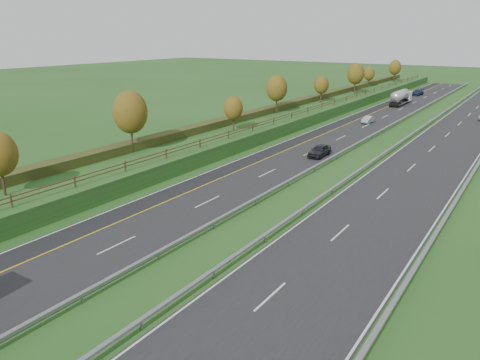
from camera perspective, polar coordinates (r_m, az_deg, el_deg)
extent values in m
plane|color=#224D1B|center=(71.83, 16.07, 3.76)|extent=(400.00, 400.00, 0.00)
cube|color=black|center=(78.98, 11.63, 5.30)|extent=(10.50, 200.00, 0.04)
cube|color=black|center=(74.75, 23.45, 3.53)|extent=(10.50, 200.00, 0.04)
cube|color=black|center=(80.38, 9.14, 5.64)|extent=(3.00, 200.00, 0.04)
cube|color=silver|center=(80.90, 8.30, 5.78)|extent=(0.15, 200.00, 0.01)
cube|color=gold|center=(79.80, 10.13, 5.53)|extent=(0.15, 200.00, 0.01)
cube|color=silver|center=(77.33, 15.11, 4.82)|extent=(0.15, 200.00, 0.01)
cube|color=silver|center=(75.68, 19.71, 4.13)|extent=(0.15, 200.00, 0.01)
cube|color=silver|center=(38.78, -14.77, -7.66)|extent=(0.15, 4.00, 0.01)
cube|color=silver|center=(30.86, 3.71, -13.97)|extent=(0.15, 4.00, 0.01)
cube|color=silver|center=(46.93, -3.99, -2.64)|extent=(0.15, 4.00, 0.01)
cube|color=silver|center=(40.63, 12.12, -6.28)|extent=(0.15, 4.00, 0.01)
cube|color=silver|center=(56.47, 3.33, 0.86)|extent=(0.15, 4.00, 0.01)
cube|color=silver|center=(51.35, 17.01, -1.60)|extent=(0.15, 4.00, 0.01)
cube|color=silver|center=(66.81, 8.47, 3.31)|extent=(0.15, 4.00, 0.01)
cube|color=silver|center=(62.54, 20.17, 1.44)|extent=(0.15, 4.00, 0.01)
cube|color=silver|center=(77.62, 12.21, 5.08)|extent=(0.15, 4.00, 0.01)
cube|color=silver|center=(73.99, 22.36, 3.55)|extent=(0.15, 4.00, 0.01)
cube|color=silver|center=(88.75, 15.05, 6.39)|extent=(0.15, 4.00, 0.01)
cube|color=silver|center=(85.58, 23.97, 5.09)|extent=(0.15, 4.00, 0.01)
cube|color=silver|center=(100.07, 17.25, 7.40)|extent=(0.15, 4.00, 0.01)
cube|color=silver|center=(97.28, 25.20, 6.26)|extent=(0.15, 4.00, 0.01)
cube|color=silver|center=(111.54, 19.02, 8.19)|extent=(0.15, 4.00, 0.01)
cube|color=silver|center=(109.04, 26.17, 7.17)|extent=(0.15, 4.00, 0.01)
cube|color=silver|center=(123.11, 20.46, 8.83)|extent=(0.15, 4.00, 0.01)
cube|color=silver|center=(120.84, 26.95, 7.91)|extent=(0.15, 4.00, 0.01)
cube|color=silver|center=(134.75, 21.65, 9.36)|extent=(0.15, 4.00, 0.01)
cube|color=silver|center=(146.45, 22.66, 9.80)|extent=(0.15, 4.00, 0.01)
cube|color=silver|center=(158.20, 23.52, 10.17)|extent=(0.15, 4.00, 0.01)
cube|color=silver|center=(169.98, 24.26, 10.49)|extent=(0.15, 4.00, 0.01)
cube|color=#224D1B|center=(84.28, 3.40, 7.05)|extent=(12.00, 200.00, 2.00)
cube|color=#2C3817|center=(85.01, 2.23, 8.22)|extent=(2.20, 180.00, 1.10)
cube|color=#422B19|center=(81.92, 6.17, 7.78)|extent=(0.08, 184.00, 0.10)
cube|color=#422B19|center=(81.85, 6.18, 8.06)|extent=(0.08, 184.00, 0.10)
cube|color=#422B19|center=(43.99, -26.10, -2.31)|extent=(0.12, 0.12, 1.20)
cube|color=#422B19|center=(47.38, -19.47, -0.17)|extent=(0.12, 0.12, 1.20)
cube|color=#422B19|center=(51.38, -13.80, 1.66)|extent=(0.12, 0.12, 1.20)
cube|color=#422B19|center=(55.85, -8.99, 3.20)|extent=(0.12, 0.12, 1.20)
cube|color=#422B19|center=(60.68, -4.90, 4.49)|extent=(0.12, 0.12, 1.20)
cube|color=#422B19|center=(65.81, -1.42, 5.56)|extent=(0.12, 0.12, 1.20)
cube|color=#422B19|center=(71.15, 1.55, 6.46)|extent=(0.12, 0.12, 1.20)
cube|color=#422B19|center=(76.68, 4.11, 7.22)|extent=(0.12, 0.12, 1.20)
cube|color=#422B19|center=(82.35, 6.33, 7.86)|extent=(0.12, 0.12, 1.20)
cube|color=#422B19|center=(88.13, 8.27, 8.41)|extent=(0.12, 0.12, 1.20)
cube|color=#422B19|center=(94.01, 9.97, 8.89)|extent=(0.12, 0.12, 1.20)
cube|color=#422B19|center=(99.97, 11.48, 9.30)|extent=(0.12, 0.12, 1.20)
cube|color=#422B19|center=(105.98, 12.81, 9.66)|extent=(0.12, 0.12, 1.20)
cube|color=#422B19|center=(112.06, 14.01, 9.98)|extent=(0.12, 0.12, 1.20)
cube|color=#422B19|center=(118.17, 15.08, 10.26)|extent=(0.12, 0.12, 1.20)
cube|color=#422B19|center=(124.33, 16.05, 10.51)|extent=(0.12, 0.12, 1.20)
cube|color=#422B19|center=(130.52, 16.93, 10.73)|extent=(0.12, 0.12, 1.20)
cube|color=#422B19|center=(136.74, 17.73, 10.93)|extent=(0.12, 0.12, 1.20)
cube|color=#422B19|center=(142.98, 18.46, 11.11)|extent=(0.12, 0.12, 1.20)
cube|color=#422B19|center=(149.25, 19.13, 11.28)|extent=(0.12, 0.12, 1.20)
cube|color=#422B19|center=(155.53, 19.75, 11.43)|extent=(0.12, 0.12, 1.20)
cube|color=#422B19|center=(161.84, 20.32, 11.57)|extent=(0.12, 0.12, 1.20)
cube|color=#422B19|center=(168.15, 20.84, 11.69)|extent=(0.12, 0.12, 1.20)
cube|color=gray|center=(77.03, 15.60, 5.17)|extent=(0.32, 200.00, 0.18)
cube|color=gray|center=(31.69, -18.71, -13.56)|extent=(0.10, 0.14, 0.56)
cube|color=gray|center=(35.76, -9.90, -9.13)|extent=(0.10, 0.14, 0.56)
cube|color=gray|center=(40.64, -3.19, -5.54)|extent=(0.10, 0.14, 0.56)
cube|color=gray|center=(46.06, 1.94, -2.69)|extent=(0.10, 0.14, 0.56)
cube|color=gray|center=(51.87, 5.95, -0.45)|extent=(0.10, 0.14, 0.56)
cube|color=gray|center=(57.93, 9.13, 1.33)|extent=(0.10, 0.14, 0.56)
cube|color=gray|center=(64.19, 11.70, 2.77)|extent=(0.10, 0.14, 0.56)
cube|color=gray|center=(70.59, 13.82, 3.95)|extent=(0.10, 0.14, 0.56)
cube|color=gray|center=(77.09, 15.58, 4.92)|extent=(0.10, 0.14, 0.56)
cube|color=gray|center=(83.68, 17.08, 5.74)|extent=(0.10, 0.14, 0.56)
cube|color=gray|center=(90.32, 18.35, 6.43)|extent=(0.10, 0.14, 0.56)
cube|color=gray|center=(97.02, 19.46, 7.03)|extent=(0.10, 0.14, 0.56)
cube|color=gray|center=(103.75, 20.42, 7.55)|extent=(0.10, 0.14, 0.56)
cube|color=gray|center=(110.52, 21.27, 8.00)|extent=(0.10, 0.14, 0.56)
cube|color=gray|center=(117.32, 22.02, 8.40)|extent=(0.10, 0.14, 0.56)
cube|color=gray|center=(124.14, 22.69, 8.76)|extent=(0.10, 0.14, 0.56)
cube|color=gray|center=(130.98, 23.30, 9.07)|extent=(0.10, 0.14, 0.56)
cube|color=gray|center=(137.83, 23.84, 9.36)|extent=(0.10, 0.14, 0.56)
cube|color=gray|center=(144.70, 24.33, 9.61)|extent=(0.10, 0.14, 0.56)
cube|color=gray|center=(151.58, 24.78, 9.85)|extent=(0.10, 0.14, 0.56)
cube|color=gray|center=(158.47, 25.19, 10.06)|extent=(0.10, 0.14, 0.56)
cube|color=gray|center=(165.37, 25.57, 10.25)|extent=(0.10, 0.14, 0.56)
cube|color=gray|center=(172.28, 25.91, 10.43)|extent=(0.10, 0.14, 0.56)
cube|color=gray|center=(75.71, 19.27, 4.63)|extent=(0.32, 200.00, 0.18)
cube|color=gray|center=(28.35, -11.93, -16.94)|extent=(0.10, 0.14, 0.56)
cube|color=gray|center=(32.83, -3.19, -11.43)|extent=(0.10, 0.14, 0.56)
cube|color=gray|center=(38.08, 3.07, -7.17)|extent=(0.10, 0.14, 0.56)
cube|color=gray|center=(43.83, 7.67, -3.92)|extent=(0.10, 0.14, 0.56)
cube|color=gray|center=(49.89, 11.16, -1.42)|extent=(0.10, 0.14, 0.56)
cube|color=gray|center=(56.17, 13.87, 0.53)|extent=(0.10, 0.14, 0.56)
cube|color=gray|center=(62.61, 16.03, 2.08)|extent=(0.10, 0.14, 0.56)
cube|color=gray|center=(69.15, 17.79, 3.34)|extent=(0.10, 0.14, 0.56)
cube|color=gray|center=(75.78, 19.25, 4.37)|extent=(0.10, 0.14, 0.56)
cube|color=gray|center=(82.47, 20.47, 5.24)|extent=(0.10, 0.14, 0.56)
cube|color=gray|center=(89.20, 21.52, 5.98)|extent=(0.10, 0.14, 0.56)
cube|color=gray|center=(95.98, 22.41, 6.61)|extent=(0.10, 0.14, 0.56)
cube|color=gray|center=(102.78, 23.20, 7.15)|extent=(0.10, 0.14, 0.56)
cube|color=gray|center=(109.61, 23.88, 7.63)|extent=(0.10, 0.14, 0.56)
cube|color=gray|center=(116.46, 24.49, 8.05)|extent=(0.10, 0.14, 0.56)
cube|color=gray|center=(123.33, 25.03, 8.42)|extent=(0.10, 0.14, 0.56)
cube|color=gray|center=(130.21, 25.51, 8.76)|extent=(0.10, 0.14, 0.56)
cube|color=gray|center=(137.10, 25.95, 9.06)|extent=(0.10, 0.14, 0.56)
cube|color=gray|center=(144.00, 26.34, 9.32)|extent=(0.10, 0.14, 0.56)
cube|color=gray|center=(150.91, 26.70, 9.57)|extent=(0.10, 0.14, 0.56)
cube|color=gray|center=(157.83, 27.03, 9.79)|extent=(0.10, 0.14, 0.56)
cube|color=gray|center=(34.47, 20.17, -11.08)|extent=(0.10, 0.14, 0.56)
cube|color=gray|center=(47.19, 24.19, -3.78)|extent=(0.10, 0.14, 0.56)
cube|color=gray|center=(60.48, 26.43, 0.38)|extent=(0.10, 0.14, 0.56)
cylinder|color=#2D2116|center=(47.44, -26.89, -0.29)|extent=(0.24, 0.24, 2.43)
cylinder|color=#2D2116|center=(59.37, -13.01, 4.78)|extent=(0.24, 0.24, 3.15)
ellipsoid|color=#523D11|center=(58.74, -13.24, 8.07)|extent=(4.20, 4.20, 5.25)
cylinder|color=#2D2116|center=(71.15, -0.81, 6.86)|extent=(0.24, 0.24, 2.16)
ellipsoid|color=#523D11|center=(70.75, -0.82, 8.75)|extent=(2.88, 2.88, 3.60)
cylinder|color=#2D2116|center=(87.58, 4.45, 9.04)|extent=(0.24, 0.24, 2.88)
ellipsoid|color=#523D11|center=(87.17, 4.50, 11.10)|extent=(3.84, 3.84, 4.80)
cylinder|color=#2D2116|center=(103.24, 9.83, 9.96)|extent=(0.24, 0.24, 2.34)
ellipsoid|color=#523D11|center=(102.95, 9.91, 11.38)|extent=(3.12, 3.12, 3.90)
cylinder|color=#2D2116|center=(119.50, 13.81, 10.88)|extent=(0.24, 0.24, 3.06)
ellipsoid|color=#523D11|center=(119.19, 13.93, 12.48)|extent=(4.08, 4.08, 5.10)
cylinder|color=#2D2116|center=(137.31, 15.39, 11.37)|extent=(0.24, 0.24, 2.25)
ellipsoid|color=#523D11|center=(137.10, 15.47, 12.40)|extent=(3.00, 3.00, 3.75)
cylinder|color=#2D2116|center=(153.92, 18.26, 11.80)|extent=(0.24, 0.24, 2.70)
ellipsoid|color=#523D11|center=(153.70, 18.37, 12.90)|extent=(3.60, 3.60, 4.50)
cube|color=silver|center=(122.66, 19.55, 9.63)|extent=(2.40, 2.20, 2.30)
cube|color=gray|center=(117.59, 18.85, 8.91)|extent=(2.30, 8.50, 0.25)
cylinder|color=#B7BABC|center=(117.37, 18.93, 9.75)|extent=(2.30, 8.50, 2.30)
cylinder|color=black|center=(123.27, 19.56, 9.17)|extent=(2.20, 1.04, 1.04)
cylinder|color=black|center=(121.25, 19.31, 9.08)|extent=(2.20, 1.04, 1.04)
cylinder|color=black|center=(114.71, 18.45, 8.74)|extent=(2.20, 1.04, 1.04)
cylinder|color=black|center=(113.56, 18.29, 8.67)|extent=(2.20, 1.04, 1.04)
imported|color=black|center=(64.93, 9.67, 3.57)|extent=(1.97, 4.77, 1.62)
imported|color=#A09FA4|center=(91.92, 15.35, 7.13)|extent=(1.55, 3.98, 1.29)
imported|color=#152544|center=(138.45, 20.82, 9.96)|extent=(2.63, 5.59, 1.58)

